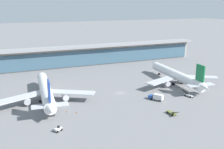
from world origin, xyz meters
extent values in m
plane|color=slate|center=(0.00, 0.00, 0.00)|extent=(1200.00, 1200.00, 0.00)
cylinder|color=white|center=(-37.56, 5.05, 5.02)|extent=(9.76, 50.49, 5.30)
cone|color=white|center=(-35.13, 32.16, 5.02)|extent=(5.59, 5.21, 5.19)
cone|color=white|center=(-39.97, -21.81, 5.55)|extent=(5.27, 6.23, 4.77)
cube|color=black|center=(-35.40, 29.14, 5.95)|extent=(4.15, 2.54, 0.64)
cube|color=#B7BABF|center=(-49.34, 1.48, 4.09)|extent=(23.41, 13.59, 0.64)
cube|color=#B7BABF|center=(-26.61, -0.56, 4.09)|extent=(22.56, 16.80, 0.64)
cylinder|color=silver|center=(-46.66, 0.70, 2.27)|extent=(3.25, 4.08, 2.92)
cylinder|color=silver|center=(-29.38, -0.85, 2.27)|extent=(3.25, 4.08, 2.92)
cube|color=#193899|center=(-39.56, -17.23, 11.78)|extent=(1.21, 6.42, 8.22)
cube|color=#B7BABF|center=(-39.64, -18.14, 5.82)|extent=(14.91, 5.31, 0.46)
cylinder|color=black|center=(-40.72, 2.58, 0.64)|extent=(1.21, 1.37, 1.28)
cylinder|color=black|center=(-34.90, 2.06, 0.64)|extent=(1.21, 1.37, 1.28)
cylinder|color=black|center=(-35.76, 25.05, 0.64)|extent=(1.21, 1.37, 1.28)
cylinder|color=white|center=(37.18, 3.54, 5.02)|extent=(9.93, 50.49, 5.30)
cone|color=white|center=(39.71, 30.64, 5.02)|extent=(5.61, 5.23, 5.19)
cone|color=white|center=(34.68, -23.31, 5.55)|extent=(5.29, 6.24, 4.77)
cube|color=black|center=(39.42, 27.63, 5.95)|extent=(4.16, 2.55, 0.64)
cube|color=#B7BABF|center=(25.39, 0.01, 4.09)|extent=(23.42, 13.53, 0.64)
cube|color=#B7BABF|center=(48.11, -2.11, 4.09)|extent=(22.54, 16.86, 0.64)
cylinder|color=silver|center=(28.06, -0.78, 2.27)|extent=(3.26, 4.09, 2.92)
cylinder|color=silver|center=(45.34, -2.39, 2.27)|extent=(3.26, 4.09, 2.92)
cube|color=#14703D|center=(35.10, -18.74, 11.78)|extent=(1.23, 6.42, 8.22)
cube|color=#B7BABF|center=(35.02, -19.64, 5.82)|extent=(14.92, 5.36, 0.46)
cylinder|color=black|center=(34.02, 1.08, 0.64)|extent=(1.21, 1.37, 1.28)
cylinder|color=black|center=(39.83, 0.54, 0.64)|extent=(1.21, 1.37, 1.28)
cylinder|color=black|center=(39.04, 23.54, 0.64)|extent=(1.21, 1.37, 1.28)
cube|color=#234C9E|center=(-38.13, -8.98, 0.75)|extent=(5.03, 4.05, 0.60)
cube|color=black|center=(-36.07, -10.26, 1.84)|extent=(3.84, 2.84, 1.72)
cylinder|color=black|center=(-36.27, -9.16, 0.45)|extent=(0.91, 0.71, 0.90)
cylinder|color=black|center=(-37.14, -10.57, 0.45)|extent=(0.91, 0.71, 0.90)
cylinder|color=black|center=(-39.13, -7.40, 0.45)|extent=(0.91, 0.71, 0.90)
cylinder|color=black|center=(-40.00, -8.81, 0.45)|extent=(0.91, 0.71, 0.90)
cube|color=#234C9E|center=(9.89, -13.74, 1.20)|extent=(2.89, 2.71, 1.50)
cube|color=black|center=(9.49, -13.05, 1.50)|extent=(1.85, 1.14, 0.70)
cube|color=silver|center=(11.95, -17.29, 1.85)|extent=(4.30, 5.13, 2.50)
cylinder|color=black|center=(9.38, -14.97, 0.45)|extent=(0.69, 0.92, 0.90)
cylinder|color=black|center=(11.21, -13.90, 0.45)|extent=(0.69, 0.92, 0.90)
cylinder|color=black|center=(11.78, -19.12, 0.45)|extent=(0.69, 0.92, 0.90)
cylinder|color=black|center=(13.61, -18.06, 0.45)|extent=(0.69, 0.92, 0.90)
cube|color=silver|center=(29.22, -18.53, 0.75)|extent=(2.77, 5.07, 0.60)
cube|color=black|center=(28.71, -16.16, 1.84)|extent=(1.71, 4.05, 1.72)
cylinder|color=black|center=(28.05, -17.06, 0.45)|extent=(0.46, 0.94, 0.90)
cylinder|color=black|center=(29.67, -16.71, 0.45)|extent=(0.46, 0.94, 0.90)
cylinder|color=black|center=(28.76, -20.35, 0.45)|extent=(0.46, 0.94, 0.90)
cylinder|color=black|center=(30.38, -20.00, 0.45)|extent=(0.46, 0.94, 0.90)
cube|color=silver|center=(-39.21, -30.10, 0.90)|extent=(3.17, 2.76, 0.90)
cube|color=black|center=(-38.95, -29.94, 1.70)|extent=(0.96, 0.96, 0.70)
cylinder|color=black|center=(-39.66, -31.22, 0.45)|extent=(0.91, 0.71, 0.90)
cylinder|color=black|center=(-40.41, -30.01, 0.45)|extent=(0.91, 0.71, 0.90)
cylinder|color=black|center=(-38.00, -30.19, 0.45)|extent=(0.91, 0.71, 0.90)
cylinder|color=black|center=(-38.75, -28.98, 0.45)|extent=(0.91, 0.71, 0.90)
cube|color=olive|center=(7.96, -33.63, 0.75)|extent=(2.11, 4.91, 0.60)
cube|color=black|center=(8.12, -36.05, 1.84)|extent=(1.15, 4.00, 1.72)
cylinder|color=black|center=(8.90, -35.25, 0.45)|extent=(0.34, 0.92, 0.90)
cylinder|color=black|center=(7.25, -35.36, 0.45)|extent=(0.34, 0.92, 0.90)
cylinder|color=black|center=(8.68, -31.90, 0.45)|extent=(0.34, 0.92, 0.90)
cylinder|color=black|center=(7.03, -32.01, 0.45)|extent=(0.34, 0.92, 0.90)
cube|color=#9E998E|center=(0.00, 70.88, 7.00)|extent=(190.36, 8.00, 14.00)
cube|color=#3D5B70|center=(0.00, 66.58, 6.30)|extent=(186.55, 0.50, 11.20)
cube|color=gray|center=(0.00, 68.88, 14.60)|extent=(194.16, 12.80, 1.20)
cone|color=orange|center=(-32.04, -13.55, 0.35)|extent=(0.44, 0.44, 0.70)
cube|color=black|center=(-32.04, -13.55, 0.02)|extent=(0.62, 0.62, 0.04)
cone|color=orange|center=(-28.46, -16.33, 0.35)|extent=(0.44, 0.44, 0.70)
cube|color=black|center=(-28.46, -16.33, 0.02)|extent=(0.62, 0.62, 0.04)
camera|label=1|loc=(-55.89, -118.75, 44.77)|focal=42.43mm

